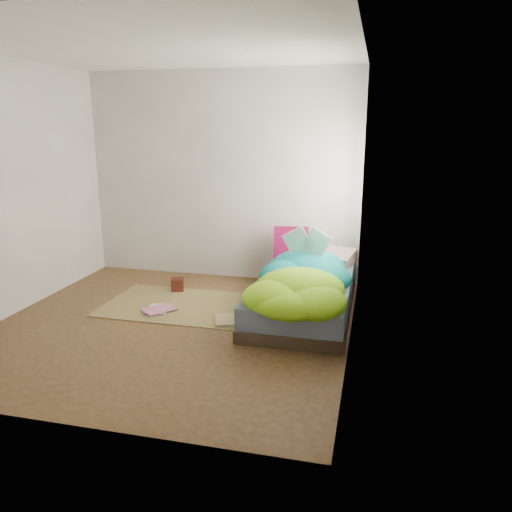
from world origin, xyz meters
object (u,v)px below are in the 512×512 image
at_px(pillow_magenta, 291,244).
at_px(wooden_box, 177,284).
at_px(floor_book_b, 154,307).
at_px(open_book, 307,234).
at_px(floor_book_a, 148,309).
at_px(bed, 303,296).

relative_size(pillow_magenta, wooden_box, 2.89).
distance_m(wooden_box, floor_book_b, 0.63).
bearing_deg(floor_book_b, pillow_magenta, 77.73).
relative_size(open_book, floor_book_a, 1.39).
relative_size(pillow_magenta, open_book, 0.97).
distance_m(pillow_magenta, open_book, 0.69).
xyz_separation_m(floor_book_a, floor_book_b, (0.04, 0.07, 0.00)).
bearing_deg(bed, pillow_magenta, 109.78).
bearing_deg(floor_book_b, wooden_box, 125.91).
bearing_deg(pillow_magenta, floor_book_b, -150.39).
height_order(bed, floor_book_a, bed).
relative_size(open_book, wooden_box, 2.98).
bearing_deg(pillow_magenta, wooden_box, -170.39).
bearing_deg(open_book, bed, -86.60).
xyz_separation_m(pillow_magenta, open_book, (0.27, -0.57, 0.26)).
height_order(pillow_magenta, floor_book_a, pillow_magenta).
height_order(floor_book_a, floor_book_b, floor_book_b).
bearing_deg(wooden_box, floor_book_a, -94.81).
relative_size(pillow_magenta, floor_book_b, 1.27).
distance_m(bed, floor_book_a, 1.68).
relative_size(bed, floor_book_b, 6.10).
xyz_separation_m(wooden_box, floor_book_b, (-0.02, -0.63, -0.06)).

